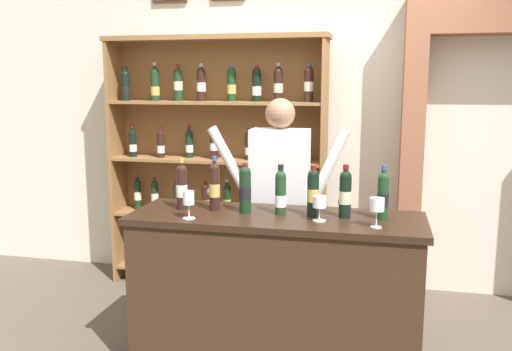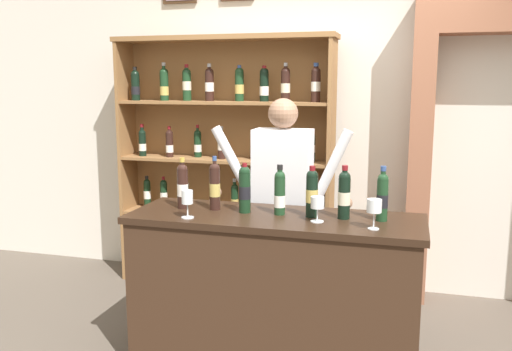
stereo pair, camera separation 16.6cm
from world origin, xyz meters
name	(u,v)px [view 1 (the left image)]	position (x,y,z in m)	size (l,w,h in m)	color
back_wall	(314,91)	(0.00, 1.63, 1.68)	(12.00, 0.19, 3.36)	silver
wine_shelf	(218,156)	(-0.78, 1.31, 1.13)	(1.89, 0.33, 2.13)	olive
archway_doorway	(500,133)	(1.49, 1.51, 1.36)	(1.52, 0.45, 2.41)	#935B42
tasting_counter	(275,293)	(-0.02, 0.00, 0.49)	(1.76, 0.60, 0.97)	#382316
shopkeeper	(279,191)	(-0.10, 0.52, 1.01)	(1.01, 0.22, 1.65)	#2D3347
tasting_bottle_bianco	(182,186)	(-0.63, 0.04, 1.12)	(0.07, 0.07, 0.32)	black
tasting_bottle_riserva	(215,186)	(-0.42, 0.05, 1.13)	(0.07, 0.07, 0.34)	black
tasting_bottle_super_tuscan	(245,189)	(-0.22, 0.03, 1.12)	(0.07, 0.07, 0.30)	black
tasting_bottle_grappa	(280,192)	(0.00, 0.04, 1.11)	(0.07, 0.07, 0.30)	#19381E
tasting_bottle_chianti	(313,192)	(0.20, 0.03, 1.12)	(0.07, 0.07, 0.31)	black
tasting_bottle_brunello	(345,193)	(0.38, 0.04, 1.12)	(0.07, 0.07, 0.31)	black
tasting_bottle_vin_santo	(383,194)	(0.60, 0.05, 1.12)	(0.07, 0.07, 0.32)	#19381E
wine_glass_center	(320,203)	(0.25, -0.08, 1.08)	(0.08, 0.08, 0.15)	silver
wine_glass_left	(189,200)	(-0.50, -0.19, 1.08)	(0.07, 0.07, 0.17)	silver
wine_glass_right	(377,205)	(0.57, -0.15, 1.10)	(0.08, 0.08, 0.17)	silver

